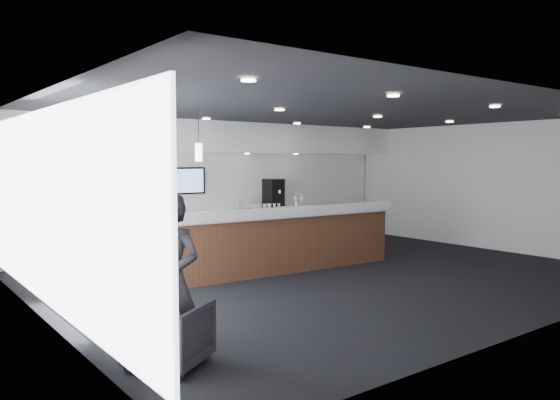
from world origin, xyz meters
TOP-DOWN VIEW (x-y plane):
  - ground at (0.00, 0.00)m, footprint 10.00×10.00m
  - ceiling at (0.00, 0.00)m, footprint 10.00×8.00m
  - back_wall at (0.00, 4.00)m, footprint 10.00×0.02m
  - left_wall at (-5.00, 0.00)m, footprint 0.02×8.00m
  - right_wall at (5.00, 0.00)m, footprint 0.02×8.00m
  - soffit_bulkhead at (0.00, 3.55)m, footprint 10.00×0.90m
  - alcove_panel at (0.00, 3.97)m, footprint 9.80×0.06m
  - window_blinds_wall at (-4.96, 0.00)m, footprint 0.04×7.36m
  - back_credenza at (-0.00, 3.64)m, footprint 5.06×0.66m
  - wall_tv at (-1.00, 3.91)m, footprint 1.05×0.08m
  - pendant_left at (-2.40, 0.80)m, footprint 0.12×0.12m
  - pendant_right at (-3.10, 0.80)m, footprint 0.12×0.12m
  - ceiling_can_lights at (0.00, 0.00)m, footprint 7.00×5.00m
  - service_counter at (-0.47, 0.82)m, footprint 4.85×1.05m
  - coffee_machine at (1.41, 3.72)m, footprint 0.40×0.53m
  - info_sign_left at (0.31, 3.54)m, footprint 0.16×0.02m
  - info_sign_right at (0.57, 3.56)m, footprint 0.18×0.07m
  - armchair at (-4.40, -2.36)m, footprint 1.02×1.02m
  - lounge_guest at (-4.36, -2.34)m, footprint 0.70×0.78m
  - cup_0 at (1.41, 3.51)m, footprint 0.11×0.11m
  - cup_1 at (1.27, 3.51)m, footprint 0.15×0.15m
  - cup_2 at (1.13, 3.51)m, footprint 0.13×0.13m
  - cup_3 at (0.99, 3.51)m, footprint 0.14×0.14m
  - cup_4 at (0.85, 3.51)m, footprint 0.14×0.14m
  - cup_5 at (0.71, 3.51)m, footprint 0.11×0.11m

SIDE VIEW (x-z plane):
  - ground at x=0.00m, z-range 0.00..0.00m
  - armchair at x=-4.40m, z-range 0.00..0.68m
  - back_credenza at x=0.00m, z-range 0.00..0.95m
  - service_counter at x=-0.47m, z-range -0.17..1.32m
  - lounge_guest at x=-4.36m, z-range 0.00..1.79m
  - cup_0 at x=1.41m, z-range 0.95..1.05m
  - cup_1 at x=1.27m, z-range 0.95..1.05m
  - cup_2 at x=1.13m, z-range 0.95..1.05m
  - cup_3 at x=0.99m, z-range 0.95..1.05m
  - cup_4 at x=0.85m, z-range 0.95..1.05m
  - cup_5 at x=0.71m, z-range 0.95..1.05m
  - info_sign_left at x=0.31m, z-range 0.95..1.18m
  - info_sign_right at x=0.57m, z-range 0.95..1.20m
  - coffee_machine at x=1.41m, z-range 0.95..1.65m
  - back_wall at x=0.00m, z-range 0.00..3.00m
  - left_wall at x=-5.00m, z-range 0.00..3.00m
  - right_wall at x=5.00m, z-range 0.00..3.00m
  - window_blinds_wall at x=-4.96m, z-range 0.23..2.77m
  - alcove_panel at x=0.00m, z-range 0.90..2.30m
  - wall_tv at x=-1.00m, z-range 1.34..1.96m
  - pendant_left at x=-2.40m, z-range 2.10..2.40m
  - pendant_right at x=-3.10m, z-range 2.10..2.40m
  - soffit_bulkhead at x=0.00m, z-range 2.30..3.00m
  - ceiling_can_lights at x=0.00m, z-range 2.96..2.98m
  - ceiling at x=0.00m, z-range 2.99..3.01m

